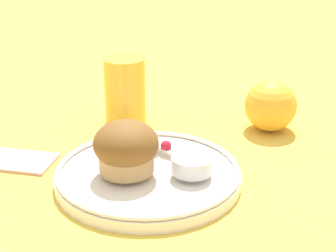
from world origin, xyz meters
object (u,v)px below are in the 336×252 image
muffin (126,148)px  orange_fruit (271,105)px  butter_knife (159,146)px  juice_glass (125,91)px

muffin → orange_fruit: size_ratio=1.02×
butter_knife → juice_glass: bearing=157.1°
juice_glass → orange_fruit: bearing=4.8°
butter_knife → orange_fruit: (0.13, 0.13, 0.02)m
orange_fruit → juice_glass: size_ratio=0.75×
muffin → orange_fruit: 0.26m
muffin → butter_knife: bearing=71.9°
juice_glass → muffin: bearing=-73.5°
orange_fruit → juice_glass: bearing=-175.2°
muffin → juice_glass: 0.19m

